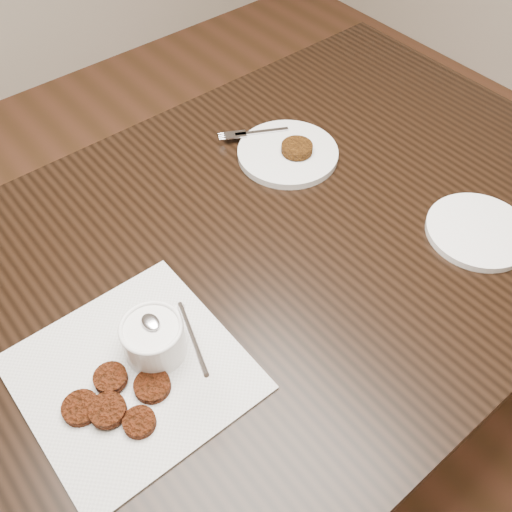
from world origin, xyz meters
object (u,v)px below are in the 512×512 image
(plate_empty, at_px, (478,231))
(table, at_px, (269,347))
(napkin, at_px, (132,373))
(sauce_ramekin, at_px, (151,326))
(plate_with_patty, at_px, (288,150))

(plate_empty, bearing_deg, table, 143.17)
(table, height_order, plate_empty, plate_empty)
(table, xyz_separation_m, plate_empty, (0.31, -0.23, 0.38))
(napkin, xyz_separation_m, sauce_ramekin, (0.05, 0.01, 0.07))
(sauce_ramekin, xyz_separation_m, plate_empty, (0.60, -0.17, -0.06))
(sauce_ramekin, relative_size, plate_with_patty, 0.63)
(napkin, bearing_deg, plate_empty, -13.38)
(sauce_ramekin, height_order, plate_empty, sauce_ramekin)
(napkin, distance_m, sauce_ramekin, 0.09)
(table, xyz_separation_m, sauce_ramekin, (-0.30, -0.06, 0.45))
(sauce_ramekin, bearing_deg, table, 12.15)
(napkin, relative_size, plate_empty, 1.66)
(table, bearing_deg, plate_with_patty, 42.27)
(table, distance_m, napkin, 0.52)
(napkin, height_order, plate_empty, plate_empty)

